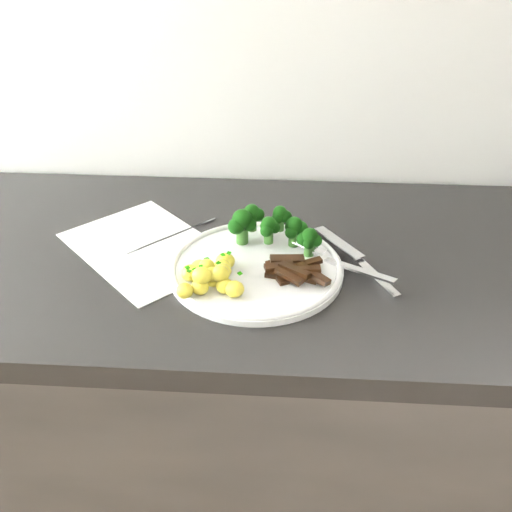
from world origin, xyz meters
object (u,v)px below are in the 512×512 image
Objects in this scene: counter at (270,427)px; knife at (365,268)px; broccoli at (270,225)px; beef_strips at (295,271)px; potatoes at (211,275)px; recipe_paper at (146,247)px; fork at (345,263)px; plate at (256,267)px.

counter is 0.48m from knife.
broccoli is 0.11m from beef_strips.
knife is at bearing 14.46° from potatoes.
broccoli is at bearing 2.86° from recipe_paper.
recipe_paper is 2.12× the size of fork.
plate is 1.75× the size of fork.
plate is (-0.03, -0.05, 0.45)m from counter.
counter is at bearing 62.73° from plate.
broccoli is (0.02, 0.07, 0.04)m from plate.
counter is at bearing -75.00° from broccoli.
recipe_paper is 3.24× the size of beef_strips.
plate is 0.18m from knife.
plate is 0.09m from potatoes.
knife is (0.15, -0.04, 0.45)m from counter.
counter is at bearing 116.28° from beef_strips.
fork is (0.08, 0.03, -0.00)m from beef_strips.
potatoes is at bearing -165.54° from knife.
fork is 0.80× the size of knife.
recipe_paper is (-0.23, 0.01, 0.45)m from counter.
plate is 0.15m from fork.
potatoes reaches higher than plate.
broccoli reaches higher than plate.
potatoes reaches higher than knife.
fork is (0.12, -0.05, 0.46)m from counter.
knife is at bearing -21.73° from broccoli.
beef_strips is at bearing -163.60° from knife.
broccoli is 0.15m from fork.
beef_strips is at bearing -63.72° from counter.
knife is (0.16, -0.06, -0.04)m from broccoli.
broccoli reaches higher than fork.
plate is at bearing 38.78° from potatoes.
broccoli is 1.49× the size of beef_strips.
counter is 0.49m from potatoes.
broccoli is (-0.01, 0.02, 0.49)m from counter.
plate is at bearing -177.04° from knife.
beef_strips is 0.12m from knife.
knife is at bearing -7.87° from recipe_paper.
plate is 0.07m from beef_strips.
counter is 0.47m from beef_strips.
fork is at bearing 1.80° from plate.
recipe_paper is 0.22m from broccoli.
fork is (0.34, -0.06, 0.02)m from recipe_paper.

